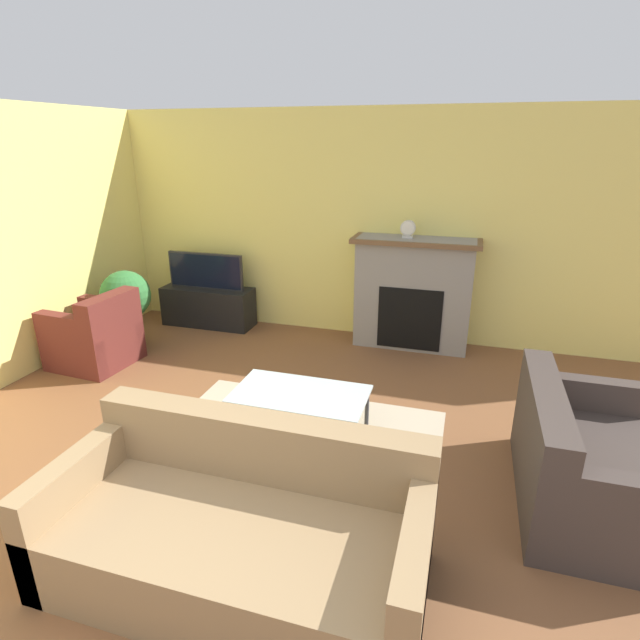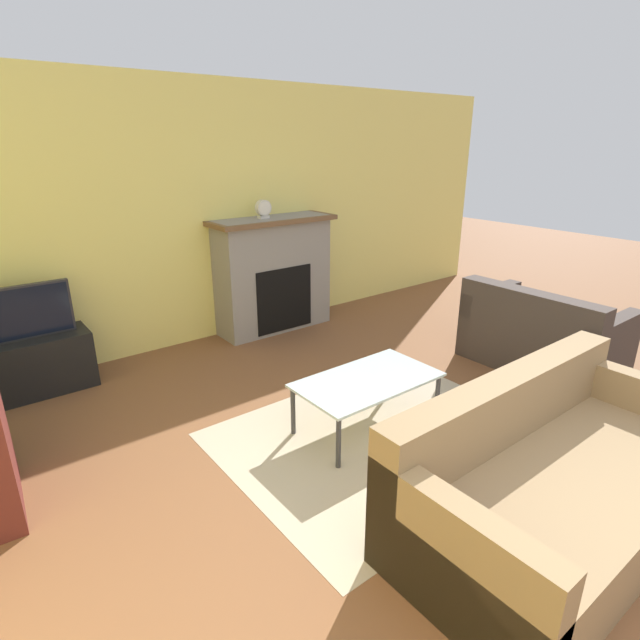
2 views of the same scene
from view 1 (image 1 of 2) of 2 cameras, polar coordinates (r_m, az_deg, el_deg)
wall_back at (r=6.14m, az=3.97°, el=10.59°), size 8.99×0.06×2.70m
area_rug at (r=4.17m, az=-2.98°, el=-14.29°), size 2.29×1.81×0.00m
fireplace at (r=5.93m, az=10.59°, el=3.23°), size 1.43×0.50×1.29m
tv_stand at (r=6.79m, az=-12.61°, el=1.52°), size 1.20×0.41×0.51m
tv at (r=6.65m, az=-12.94°, el=5.50°), size 1.03×0.06×0.46m
couch_sectional at (r=3.06m, az=-9.14°, el=-22.74°), size 2.07×0.99×0.82m
couch_loveseat at (r=3.88m, az=27.86°, el=-14.57°), size 0.87×1.37×0.82m
armchair_by_window at (r=5.96m, az=-24.25°, el=-1.91°), size 0.83×0.79×0.82m
coffee_table at (r=4.11m, az=-2.29°, el=-8.78°), size 1.09×0.61×0.41m
potted_plant at (r=6.22m, az=-21.29°, el=2.32°), size 0.57×0.57×0.93m
mantel_clock at (r=5.78m, az=10.03°, el=10.23°), size 0.17×0.07×0.20m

